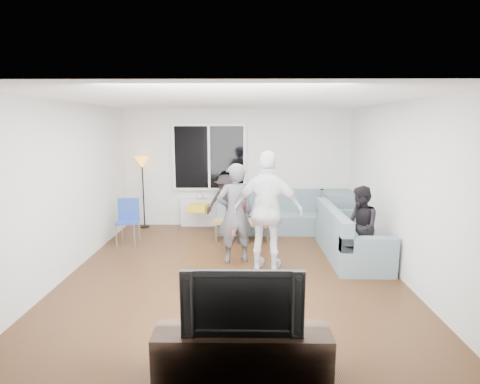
{
  "coord_description": "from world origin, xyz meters",
  "views": [
    {
      "loc": [
        0.17,
        -5.64,
        2.27
      ],
      "look_at": [
        0.1,
        0.6,
        1.15
      ],
      "focal_mm": 28.4,
      "sensor_mm": 36.0,
      "label": 1
    }
  ],
  "objects_px": {
    "sofa_back_section": "(272,212)",
    "coffee_table": "(242,229)",
    "spectator_right": "(360,227)",
    "spectator_back": "(225,203)",
    "sofa_right_section": "(351,233)",
    "player_right": "(268,211)",
    "television": "(242,299)",
    "side_chair": "(128,222)",
    "tv_console": "(242,353)",
    "floor_lamp": "(143,193)",
    "player_left": "(235,213)"
  },
  "relations": [
    {
      "from": "sofa_back_section",
      "to": "coffee_table",
      "type": "distance_m",
      "value": 0.9
    },
    {
      "from": "spectator_right",
      "to": "spectator_back",
      "type": "height_order",
      "value": "spectator_right"
    },
    {
      "from": "sofa_right_section",
      "to": "player_right",
      "type": "xyz_separation_m",
      "value": [
        -1.48,
        -0.58,
        0.51
      ]
    },
    {
      "from": "spectator_right",
      "to": "television",
      "type": "relative_size",
      "value": 1.23
    },
    {
      "from": "player_right",
      "to": "television",
      "type": "height_order",
      "value": "player_right"
    },
    {
      "from": "sofa_right_section",
      "to": "side_chair",
      "type": "height_order",
      "value": "side_chair"
    },
    {
      "from": "player_right",
      "to": "spectator_back",
      "type": "distance_m",
      "value": 2.36
    },
    {
      "from": "sofa_back_section",
      "to": "television",
      "type": "bearing_deg",
      "value": -97.33
    },
    {
      "from": "coffee_table",
      "to": "tv_console",
      "type": "relative_size",
      "value": 0.69
    },
    {
      "from": "spectator_back",
      "to": "television",
      "type": "distance_m",
      "value": 4.82
    },
    {
      "from": "sofa_back_section",
      "to": "coffee_table",
      "type": "xyz_separation_m",
      "value": [
        -0.64,
        -0.59,
        -0.22
      ]
    },
    {
      "from": "floor_lamp",
      "to": "television",
      "type": "bearing_deg",
      "value": -66.35
    },
    {
      "from": "tv_console",
      "to": "television",
      "type": "xyz_separation_m",
      "value": [
        0.0,
        0.0,
        0.53
      ]
    },
    {
      "from": "floor_lamp",
      "to": "spectator_right",
      "type": "distance_m",
      "value": 4.68
    },
    {
      "from": "sofa_right_section",
      "to": "spectator_back",
      "type": "bearing_deg",
      "value": 54.39
    },
    {
      "from": "player_left",
      "to": "sofa_back_section",
      "type": "bearing_deg",
      "value": -130.15
    },
    {
      "from": "television",
      "to": "tv_console",
      "type": "bearing_deg",
      "value": 180.0
    },
    {
      "from": "player_left",
      "to": "tv_console",
      "type": "relative_size",
      "value": 1.03
    },
    {
      "from": "player_right",
      "to": "spectator_back",
      "type": "relative_size",
      "value": 1.55
    },
    {
      "from": "sofa_back_section",
      "to": "side_chair",
      "type": "xyz_separation_m",
      "value": [
        -2.82,
        -0.94,
        0.01
      ]
    },
    {
      "from": "floor_lamp",
      "to": "player_right",
      "type": "bearing_deg",
      "value": -43.24
    },
    {
      "from": "tv_console",
      "to": "television",
      "type": "bearing_deg",
      "value": 0.0
    },
    {
      "from": "coffee_table",
      "to": "player_left",
      "type": "height_order",
      "value": "player_left"
    },
    {
      "from": "player_right",
      "to": "spectator_back",
      "type": "height_order",
      "value": "player_right"
    },
    {
      "from": "spectator_back",
      "to": "tv_console",
      "type": "bearing_deg",
      "value": -97.38
    },
    {
      "from": "side_chair",
      "to": "sofa_back_section",
      "type": "bearing_deg",
      "value": 12.02
    },
    {
      "from": "player_left",
      "to": "spectator_back",
      "type": "relative_size",
      "value": 1.36
    },
    {
      "from": "coffee_table",
      "to": "tv_console",
      "type": "bearing_deg",
      "value": -89.62
    },
    {
      "from": "sofa_back_section",
      "to": "tv_console",
      "type": "bearing_deg",
      "value": -97.33
    },
    {
      "from": "spectator_right",
      "to": "spectator_back",
      "type": "bearing_deg",
      "value": -131.53
    },
    {
      "from": "player_right",
      "to": "spectator_right",
      "type": "bearing_deg",
      "value": -159.27
    },
    {
      "from": "player_left",
      "to": "sofa_right_section",
      "type": "bearing_deg",
      "value": 169.59
    },
    {
      "from": "coffee_table",
      "to": "player_right",
      "type": "bearing_deg",
      "value": -75.3
    },
    {
      "from": "coffee_table",
      "to": "spectator_right",
      "type": "relative_size",
      "value": 0.84
    },
    {
      "from": "sofa_back_section",
      "to": "player_right",
      "type": "relative_size",
      "value": 1.23
    },
    {
      "from": "coffee_table",
      "to": "sofa_right_section",
      "type": "bearing_deg",
      "value": -27.81
    },
    {
      "from": "coffee_table",
      "to": "floor_lamp",
      "type": "distance_m",
      "value": 2.41
    },
    {
      "from": "player_left",
      "to": "player_right",
      "type": "distance_m",
      "value": 0.62
    },
    {
      "from": "player_left",
      "to": "tv_console",
      "type": "distance_m",
      "value": 2.97
    },
    {
      "from": "tv_console",
      "to": "television",
      "type": "relative_size",
      "value": 1.5
    },
    {
      "from": "sofa_back_section",
      "to": "tv_console",
      "type": "distance_m",
      "value": 4.81
    },
    {
      "from": "coffee_table",
      "to": "sofa_back_section",
      "type": "bearing_deg",
      "value": 42.57
    },
    {
      "from": "spectator_right",
      "to": "television",
      "type": "xyz_separation_m",
      "value": [
        -1.86,
        -2.73,
        0.09
      ]
    },
    {
      "from": "sofa_right_section",
      "to": "side_chair",
      "type": "relative_size",
      "value": 2.33
    },
    {
      "from": "floor_lamp",
      "to": "television",
      "type": "xyz_separation_m",
      "value": [
        2.21,
        -5.04,
        -0.03
      ]
    },
    {
      "from": "television",
      "to": "player_right",
      "type": "bearing_deg",
      "value": 81.53
    },
    {
      "from": "spectator_right",
      "to": "spectator_back",
      "type": "relative_size",
      "value": 1.08
    },
    {
      "from": "sofa_right_section",
      "to": "spectator_right",
      "type": "distance_m",
      "value": 0.51
    },
    {
      "from": "player_left",
      "to": "player_right",
      "type": "xyz_separation_m",
      "value": [
        0.52,
        -0.31,
        0.11
      ]
    },
    {
      "from": "floor_lamp",
      "to": "spectator_right",
      "type": "relative_size",
      "value": 1.19
    }
  ]
}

